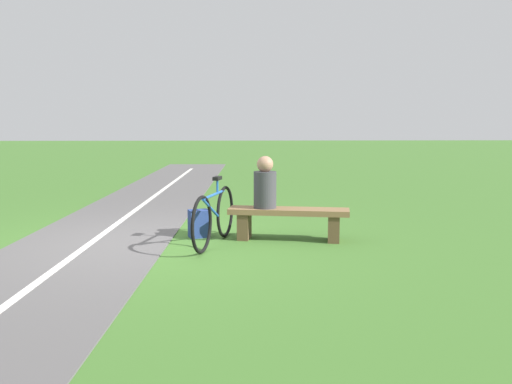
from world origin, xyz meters
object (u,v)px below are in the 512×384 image
bicycle (214,216)px  person_seated (265,185)px  bench (289,218)px  backpack (199,224)px

bicycle → person_seated: bearing=130.3°
person_seated → bicycle: 0.88m
bench → backpack: bench is taller
bench → backpack: 1.33m
backpack → bicycle: bearing=116.1°
bench → bicycle: 1.09m
person_seated → backpack: (0.96, -0.18, -0.59)m
bicycle → backpack: size_ratio=4.33×
person_seated → backpack: bearing=-0.3°
bench → backpack: (1.30, -0.23, -0.12)m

